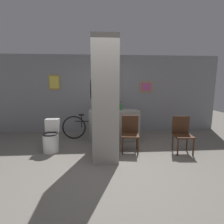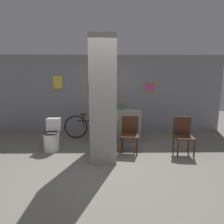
{
  "view_description": "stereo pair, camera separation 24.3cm",
  "coord_description": "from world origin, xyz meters",
  "px_view_note": "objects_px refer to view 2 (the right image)",
  "views": [
    {
      "loc": [
        -0.12,
        -3.38,
        1.67
      ],
      "look_at": [
        0.2,
        0.96,
        0.95
      ],
      "focal_mm": 28.0,
      "sensor_mm": 36.0,
      "label": 1
    },
    {
      "loc": [
        0.12,
        -3.39,
        1.67
      ],
      "look_at": [
        0.2,
        0.96,
        0.95
      ],
      "focal_mm": 28.0,
      "sensor_mm": 36.0,
      "label": 2
    }
  ],
  "objects_px": {
    "toilet": "(52,137)",
    "chair_by_doorway": "(183,134)",
    "chair_near_pillar": "(130,132)",
    "bottle_tall": "(122,107)",
    "bicycle": "(91,126)"
  },
  "relations": [
    {
      "from": "toilet",
      "to": "bottle_tall",
      "type": "distance_m",
      "value": 2.07
    },
    {
      "from": "toilet",
      "to": "bottle_tall",
      "type": "bearing_deg",
      "value": 22.18
    },
    {
      "from": "toilet",
      "to": "chair_by_doorway",
      "type": "distance_m",
      "value": 3.22
    },
    {
      "from": "toilet",
      "to": "chair_near_pillar",
      "type": "bearing_deg",
      "value": -3.71
    },
    {
      "from": "toilet",
      "to": "bicycle",
      "type": "relative_size",
      "value": 0.48
    },
    {
      "from": "toilet",
      "to": "bicycle",
      "type": "distance_m",
      "value": 1.29
    },
    {
      "from": "bicycle",
      "to": "bottle_tall",
      "type": "distance_m",
      "value": 1.14
    },
    {
      "from": "toilet",
      "to": "chair_by_doorway",
      "type": "height_order",
      "value": "chair_by_doorway"
    },
    {
      "from": "toilet",
      "to": "chair_by_doorway",
      "type": "bearing_deg",
      "value": -4.87
    },
    {
      "from": "chair_near_pillar",
      "to": "bicycle",
      "type": "xyz_separation_m",
      "value": [
        -1.06,
        1.06,
        -0.11
      ]
    },
    {
      "from": "chair_near_pillar",
      "to": "bottle_tall",
      "type": "relative_size",
      "value": 3.53
    },
    {
      "from": "bottle_tall",
      "to": "bicycle",
      "type": "bearing_deg",
      "value": 168.17
    },
    {
      "from": "chair_near_pillar",
      "to": "bottle_tall",
      "type": "xyz_separation_m",
      "value": [
        -0.13,
        0.87,
        0.51
      ]
    },
    {
      "from": "toilet",
      "to": "bottle_tall",
      "type": "xyz_separation_m",
      "value": [
        1.82,
        0.74,
        0.66
      ]
    },
    {
      "from": "toilet",
      "to": "bottle_tall",
      "type": "relative_size",
      "value": 3.14
    }
  ]
}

